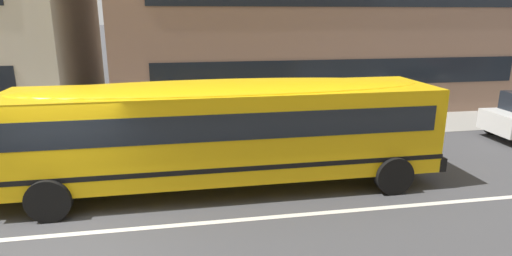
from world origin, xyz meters
TOP-DOWN VIEW (x-y plane):
  - ground_plane at (0.00, 0.00)m, footprint 400.00×400.00m
  - sidewalk_far at (0.00, 7.02)m, footprint 120.00×3.00m
  - lane_centreline at (0.00, 0.00)m, footprint 110.00×0.16m
  - school_bus at (3.30, 1.87)m, footprint 12.10×2.86m

SIDE VIEW (x-z plane):
  - ground_plane at x=0.00m, z-range 0.00..0.00m
  - lane_centreline at x=0.00m, z-range 0.00..0.01m
  - sidewalk_far at x=0.00m, z-range 0.00..0.01m
  - school_bus at x=3.30m, z-range 0.25..2.96m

